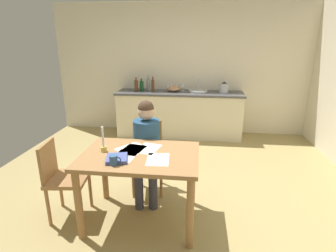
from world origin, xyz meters
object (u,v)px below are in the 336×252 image
bottle_wine_red (149,84)px  wine_glass_back_left (171,85)px  bottle_vinegar (142,86)px  dining_table (140,165)px  person_seated (146,144)px  chair_at_table (148,152)px  coffee_mug (114,160)px  wine_glass_near_sink (183,85)px  sink_unit (198,91)px  chair_side_empty (62,176)px  wine_glass_by_kettle (177,85)px  bottle_sauce (153,86)px  mixing_bowl (174,88)px  book_magazine (117,159)px  bottle_oil (136,86)px  stovetop_kettle (224,88)px  wine_glass_back_right (168,85)px  candlestick (103,145)px

bottle_wine_red → wine_glass_back_left: 0.46m
bottle_vinegar → dining_table: bearing=-78.2°
person_seated → chair_at_table: bearing=97.2°
coffee_mug → wine_glass_near_sink: 3.22m
person_seated → sink_unit: size_ratio=3.32×
chair_side_empty → wine_glass_by_kettle: (0.96, 2.96, 0.53)m
bottle_sauce → mixing_bowl: bearing=14.8°
coffee_mug → wine_glass_by_kettle: (0.29, 3.19, 0.19)m
book_magazine → bottle_sauce: bearing=80.0°
mixing_bowl → wine_glass_near_sink: (0.17, 0.11, 0.05)m
bottle_oil → mixing_bowl: size_ratio=1.05×
wine_glass_by_kettle → stovetop_kettle: bearing=-9.2°
mixing_bowl → wine_glass_back_right: 0.17m
candlestick → bottle_oil: (-0.30, 2.70, 0.17)m
wine_glass_back_left → chair_at_table: bearing=-91.4°
wine_glass_back_right → stovetop_kettle: bearing=-7.7°
dining_table → wine_glass_by_kettle: size_ratio=7.64×
wine_glass_back_left → book_magazine: bearing=-93.5°
candlestick → wine_glass_back_right: wine_glass_back_right is taller
chair_at_table → mixing_bowl: size_ratio=3.36×
stovetop_kettle → wine_glass_near_sink: size_ratio=1.43×
wine_glass_back_right → book_magazine: bearing=-92.2°
person_seated → wine_glass_near_sink: person_seated is taller
book_magazine → wine_glass_by_kettle: (0.30, 3.09, 0.22)m
bottle_vinegar → mixing_bowl: bottle_vinegar is taller
coffee_mug → wine_glass_by_kettle: 3.21m
mixing_bowl → wine_glass_back_right: size_ratio=1.72×
person_seated → bottle_sauce: bottle_sauce is taller
sink_unit → bottle_vinegar: size_ratio=1.45×
person_seated → wine_glass_by_kettle: person_seated is taller
coffee_mug → bottle_wine_red: 3.15m
coffee_mug → sink_unit: (0.73, 3.04, 0.11)m
sink_unit → wine_glass_near_sink: bearing=155.4°
wine_glass_near_sink → bottle_sauce: bearing=-159.5°
wine_glass_back_left → bottle_oil: bearing=-163.7°
book_magazine → dining_table: bearing=29.5°
stovetop_kettle → wine_glass_near_sink: stovetop_kettle is taller
stovetop_kettle → sink_unit: bearing=179.5°
stovetop_kettle → wine_glass_back_right: stovetop_kettle is taller
dining_table → stovetop_kettle: stovetop_kettle is taller
wine_glass_near_sink → wine_glass_by_kettle: 0.11m
chair_side_empty → mixing_bowl: (0.91, 2.85, 0.48)m
coffee_mug → sink_unit: sink_unit is taller
book_magazine → wine_glass_by_kettle: 3.11m
book_magazine → bottle_vinegar: bearing=84.6°
coffee_mug → bottle_oil: size_ratio=0.40×
dining_table → chair_at_table: chair_at_table is taller
coffee_mug → wine_glass_near_sink: wine_glass_near_sink is taller
chair_at_table → bottle_wine_red: size_ratio=2.99×
bottle_oil → bottle_wine_red: bottle_wine_red is taller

